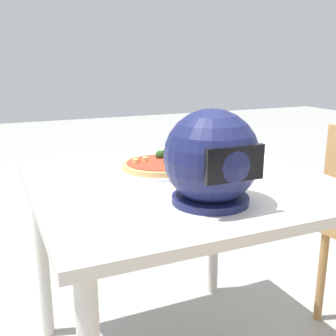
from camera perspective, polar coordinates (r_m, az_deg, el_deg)
name	(u,v)px	position (r m, az deg, el deg)	size (l,w,h in m)	color
dining_table	(176,204)	(1.39, 1.18, -5.03)	(0.94, 0.98, 0.78)	beige
pizza_plate	(160,169)	(1.42, -1.15, -0.21)	(0.29, 0.29, 0.01)	white
pizza	(161,163)	(1.42, -0.92, 0.64)	(0.26, 0.26, 0.06)	tan
motorcycle_helmet	(212,159)	(1.08, 6.10, 1.25)	(0.26, 0.26, 0.26)	#191E4C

